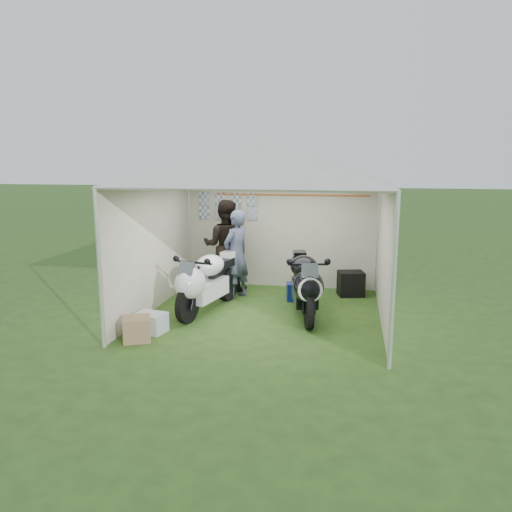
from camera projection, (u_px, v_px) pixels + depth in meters
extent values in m
plane|color=#2C481C|center=(264.00, 314.00, 8.78)|extent=(80.00, 80.00, 0.00)
cylinder|color=silver|center=(100.00, 270.00, 7.00)|extent=(0.06, 0.06, 2.30)
cylinder|color=silver|center=(394.00, 283.00, 6.26)|extent=(0.06, 0.06, 2.30)
cylinder|color=silver|center=(189.00, 230.00, 10.85)|extent=(0.06, 0.06, 2.30)
cylinder|color=silver|center=(378.00, 236.00, 10.12)|extent=(0.06, 0.06, 2.30)
cube|color=beige|center=(280.00, 233.00, 10.49)|extent=(4.00, 0.02, 2.30)
cube|color=beige|center=(154.00, 246.00, 8.93)|extent=(0.02, 4.00, 2.30)
cube|color=beige|center=(384.00, 254.00, 8.19)|extent=(0.02, 4.00, 2.30)
pyramid|color=silver|center=(264.00, 161.00, 8.27)|extent=(5.66, 5.66, 0.70)
cube|color=#99A5B7|center=(204.00, 198.00, 10.64)|extent=(0.22, 0.02, 0.28)
cube|color=#99A5B7|center=(220.00, 199.00, 10.57)|extent=(0.22, 0.02, 0.28)
cube|color=#99A5B7|center=(236.00, 199.00, 10.51)|extent=(0.22, 0.01, 0.28)
cube|color=#99A5B7|center=(252.00, 199.00, 10.44)|extent=(0.22, 0.01, 0.28)
cube|color=#99A5B7|center=(204.00, 212.00, 10.69)|extent=(0.22, 0.02, 0.28)
cube|color=#99A5B7|center=(220.00, 213.00, 10.63)|extent=(0.22, 0.01, 0.28)
cube|color=#99A5B7|center=(236.00, 213.00, 10.57)|extent=(0.22, 0.02, 0.28)
cube|color=#99A5B7|center=(252.00, 213.00, 10.50)|extent=(0.22, 0.01, 0.28)
cylinder|color=#D8590C|center=(290.00, 195.00, 10.27)|extent=(3.20, 0.02, 0.02)
cylinder|color=black|center=(188.00, 304.00, 8.24)|extent=(0.24, 0.64, 0.64)
cylinder|color=black|center=(227.00, 284.00, 9.58)|extent=(0.29, 0.65, 0.64)
cube|color=silver|center=(207.00, 290.00, 8.84)|extent=(0.57, 1.06, 0.32)
ellipsoid|color=silver|center=(190.00, 283.00, 8.27)|extent=(0.60, 0.72, 0.53)
ellipsoid|color=silver|center=(210.00, 265.00, 8.86)|extent=(0.59, 0.74, 0.37)
cube|color=black|center=(221.00, 264.00, 9.25)|extent=(0.40, 0.68, 0.15)
cube|color=silver|center=(229.00, 256.00, 9.55)|extent=(0.30, 0.36, 0.19)
cube|color=black|center=(218.00, 275.00, 9.19)|extent=(0.23, 0.59, 0.11)
cube|color=#3F474C|center=(186.00, 268.00, 8.10)|extent=(0.28, 0.20, 0.22)
cylinder|color=black|center=(309.00, 309.00, 7.96)|extent=(0.24, 0.66, 0.65)
cylinder|color=black|center=(299.00, 285.00, 9.45)|extent=(0.29, 0.67, 0.65)
cube|color=black|center=(304.00, 292.00, 8.64)|extent=(0.57, 1.08, 0.33)
ellipsoid|color=black|center=(309.00, 286.00, 8.00)|extent=(0.61, 0.74, 0.54)
ellipsoid|color=black|center=(304.00, 266.00, 8.66)|extent=(0.60, 0.75, 0.38)
cube|color=black|center=(301.00, 265.00, 9.10)|extent=(0.41, 0.69, 0.15)
cube|color=black|center=(299.00, 256.00, 9.43)|extent=(0.30, 0.37, 0.20)
cube|color=maroon|center=(302.00, 276.00, 9.03)|extent=(0.23, 0.61, 0.11)
cube|color=#3F474C|center=(310.00, 271.00, 7.82)|extent=(0.29, 0.21, 0.23)
cylinder|color=white|center=(310.00, 290.00, 7.77)|extent=(0.39, 0.10, 0.39)
cube|color=#182CBF|center=(299.00, 292.00, 9.59)|extent=(0.50, 0.37, 0.34)
imported|color=black|center=(225.00, 246.00, 10.19)|extent=(0.96, 0.78, 1.87)
imported|color=slate|center=(236.00, 254.00, 9.67)|extent=(0.67, 0.75, 1.72)
cube|color=black|center=(351.00, 284.00, 9.91)|extent=(0.57, 0.50, 0.49)
cube|color=#B4B9BD|center=(150.00, 323.00, 7.83)|extent=(0.52, 0.45, 0.31)
cube|color=olive|center=(137.00, 329.00, 7.47)|extent=(0.52, 0.52, 0.36)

